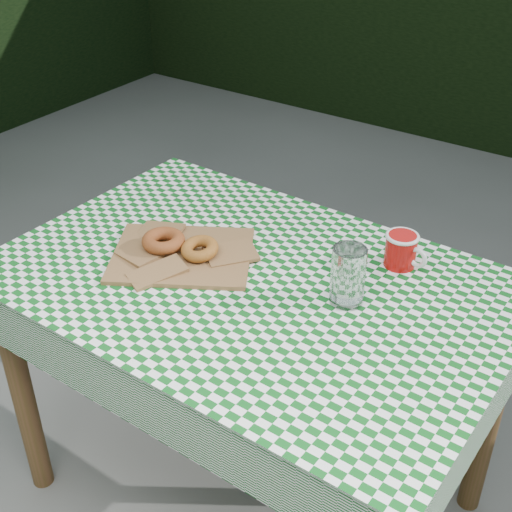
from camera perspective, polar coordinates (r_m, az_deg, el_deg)
The scene contains 7 objects.
table at distance 1.86m, azimuth -0.34°, elevation -11.57°, with size 1.17×0.78×0.75m, color brown.
tablecloth at distance 1.62m, azimuth -0.38°, elevation -1.93°, with size 1.19×0.80×0.01m, color #0C4F17.
paper_bag at distance 1.70m, azimuth -6.13°, elevation 0.17°, with size 0.33×0.27×0.02m, color brown.
bagel_front at distance 1.71m, azimuth -7.64°, elevation 1.25°, with size 0.11×0.11×0.03m, color brown.
bagel_back at distance 1.67m, azimuth -4.67°, elevation 0.60°, with size 0.09×0.09×0.03m, color #9C5720.
coffee_mug at distance 1.68m, azimuth 11.84°, elevation 0.48°, with size 0.15×0.15×0.08m, color #A30C0A, non-canonical shape.
drinking_glass at distance 1.52m, azimuth 7.58°, elevation -1.63°, with size 0.08×0.08×0.14m, color white.
Camera 1 is at (0.74, -1.01, 1.67)m, focal length 48.53 mm.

